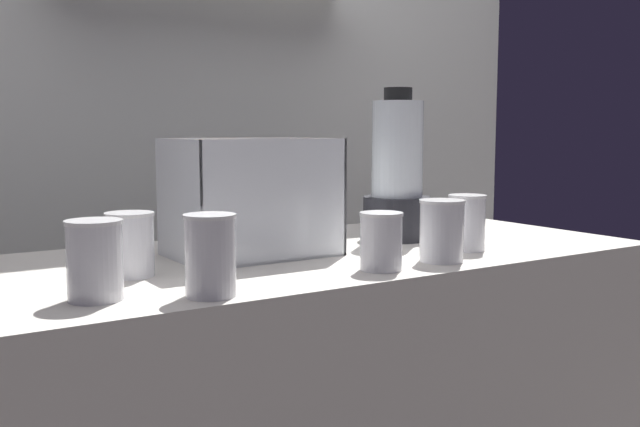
{
  "coord_description": "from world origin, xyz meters",
  "views": [
    {
      "loc": [
        -0.82,
        -1.28,
        1.16
      ],
      "look_at": [
        0.0,
        0.0,
        0.98
      ],
      "focal_mm": 40.91,
      "sensor_mm": 36.0,
      "label": 1
    }
  ],
  "objects_px": {
    "juice_cup_beet_middle": "(210,260)",
    "juice_cup_mango_rightmost": "(467,225)",
    "juice_cup_pomegranate_far_left": "(95,263)",
    "carrot_display_bin": "(249,219)",
    "juice_cup_carrot_left": "(130,247)",
    "juice_cup_orange_far_right": "(442,234)",
    "blender_pitcher": "(397,178)",
    "juice_cup_orange_right": "(381,243)"
  },
  "relations": [
    {
      "from": "juice_cup_beet_middle",
      "to": "juice_cup_mango_rightmost",
      "type": "bearing_deg",
      "value": 8.69
    },
    {
      "from": "juice_cup_pomegranate_far_left",
      "to": "juice_cup_mango_rightmost",
      "type": "relative_size",
      "value": 1.03
    },
    {
      "from": "carrot_display_bin",
      "to": "juice_cup_beet_middle",
      "type": "bearing_deg",
      "value": -126.55
    },
    {
      "from": "juice_cup_carrot_left",
      "to": "juice_cup_orange_far_right",
      "type": "relative_size",
      "value": 0.94
    },
    {
      "from": "blender_pitcher",
      "to": "juice_cup_pomegranate_far_left",
      "type": "height_order",
      "value": "blender_pitcher"
    },
    {
      "from": "blender_pitcher",
      "to": "juice_cup_carrot_left",
      "type": "bearing_deg",
      "value": -172.73
    },
    {
      "from": "carrot_display_bin",
      "to": "juice_cup_orange_far_right",
      "type": "relative_size",
      "value": 2.65
    },
    {
      "from": "blender_pitcher",
      "to": "juice_cup_beet_middle",
      "type": "distance_m",
      "value": 0.68
    },
    {
      "from": "juice_cup_mango_rightmost",
      "to": "juice_cup_pomegranate_far_left",
      "type": "bearing_deg",
      "value": -178.12
    },
    {
      "from": "juice_cup_orange_far_right",
      "to": "juice_cup_mango_rightmost",
      "type": "bearing_deg",
      "value": 26.89
    },
    {
      "from": "juice_cup_orange_far_right",
      "to": "juice_cup_mango_rightmost",
      "type": "relative_size",
      "value": 1.02
    },
    {
      "from": "juice_cup_carrot_left",
      "to": "juice_cup_mango_rightmost",
      "type": "xyz_separation_m",
      "value": [
        0.69,
        -0.12,
        0.0
      ]
    },
    {
      "from": "juice_cup_pomegranate_far_left",
      "to": "blender_pitcher",
      "type": "bearing_deg",
      "value": 16.81
    },
    {
      "from": "juice_cup_pomegranate_far_left",
      "to": "juice_cup_orange_far_right",
      "type": "relative_size",
      "value": 1.01
    },
    {
      "from": "juice_cup_orange_right",
      "to": "juice_cup_orange_far_right",
      "type": "bearing_deg",
      "value": 2.04
    },
    {
      "from": "blender_pitcher",
      "to": "juice_cup_mango_rightmost",
      "type": "relative_size",
      "value": 2.96
    },
    {
      "from": "juice_cup_pomegranate_far_left",
      "to": "juice_cup_beet_middle",
      "type": "xyz_separation_m",
      "value": [
        0.16,
        -0.07,
        0.0
      ]
    },
    {
      "from": "juice_cup_carrot_left",
      "to": "juice_cup_orange_far_right",
      "type": "height_order",
      "value": "juice_cup_orange_far_right"
    },
    {
      "from": "juice_cup_pomegranate_far_left",
      "to": "juice_cup_mango_rightmost",
      "type": "distance_m",
      "value": 0.79
    },
    {
      "from": "juice_cup_carrot_left",
      "to": "juice_cup_beet_middle",
      "type": "distance_m",
      "value": 0.22
    },
    {
      "from": "juice_cup_beet_middle",
      "to": "juice_cup_mango_rightmost",
      "type": "height_order",
      "value": "juice_cup_beet_middle"
    },
    {
      "from": "juice_cup_beet_middle",
      "to": "carrot_display_bin",
      "type": "bearing_deg",
      "value": 53.45
    },
    {
      "from": "blender_pitcher",
      "to": "juice_cup_pomegranate_far_left",
      "type": "distance_m",
      "value": 0.8
    },
    {
      "from": "juice_cup_beet_middle",
      "to": "blender_pitcher",
      "type": "bearing_deg",
      "value": 26.4
    },
    {
      "from": "juice_cup_beet_middle",
      "to": "juice_cup_pomegranate_far_left",
      "type": "bearing_deg",
      "value": 155.59
    },
    {
      "from": "juice_cup_orange_right",
      "to": "juice_cup_carrot_left",
      "type": "bearing_deg",
      "value": 154.41
    },
    {
      "from": "juice_cup_carrot_left",
      "to": "blender_pitcher",
      "type": "bearing_deg",
      "value": 7.27
    },
    {
      "from": "juice_cup_beet_middle",
      "to": "juice_cup_orange_far_right",
      "type": "bearing_deg",
      "value": 3.4
    },
    {
      "from": "carrot_display_bin",
      "to": "juice_cup_pomegranate_far_left",
      "type": "height_order",
      "value": "carrot_display_bin"
    },
    {
      "from": "carrot_display_bin",
      "to": "blender_pitcher",
      "type": "distance_m",
      "value": 0.4
    },
    {
      "from": "juice_cup_carrot_left",
      "to": "juice_cup_mango_rightmost",
      "type": "height_order",
      "value": "juice_cup_mango_rightmost"
    },
    {
      "from": "juice_cup_orange_far_right",
      "to": "juice_cup_beet_middle",
      "type": "bearing_deg",
      "value": -176.6
    },
    {
      "from": "juice_cup_beet_middle",
      "to": "juice_cup_orange_right",
      "type": "xyz_separation_m",
      "value": [
        0.35,
        0.02,
        -0.01
      ]
    },
    {
      "from": "carrot_display_bin",
      "to": "juice_cup_carrot_left",
      "type": "distance_m",
      "value": 0.28
    },
    {
      "from": "juice_cup_carrot_left",
      "to": "juice_cup_mango_rightmost",
      "type": "relative_size",
      "value": 0.95
    },
    {
      "from": "carrot_display_bin",
      "to": "juice_cup_beet_middle",
      "type": "distance_m",
      "value": 0.37
    },
    {
      "from": "juice_cup_pomegranate_far_left",
      "to": "juice_cup_carrot_left",
      "type": "height_order",
      "value": "juice_cup_pomegranate_far_left"
    },
    {
      "from": "juice_cup_pomegranate_far_left",
      "to": "juice_cup_orange_right",
      "type": "bearing_deg",
      "value": -5.27
    },
    {
      "from": "juice_cup_beet_middle",
      "to": "juice_cup_orange_right",
      "type": "bearing_deg",
      "value": 3.99
    },
    {
      "from": "blender_pitcher",
      "to": "juice_cup_orange_right",
      "type": "xyz_separation_m",
      "value": [
        -0.26,
        -0.28,
        -0.09
      ]
    },
    {
      "from": "blender_pitcher",
      "to": "juice_cup_beet_middle",
      "type": "xyz_separation_m",
      "value": [
        -0.61,
        -0.3,
        -0.09
      ]
    },
    {
      "from": "juice_cup_orange_far_right",
      "to": "blender_pitcher",
      "type": "bearing_deg",
      "value": 68.51
    }
  ]
}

